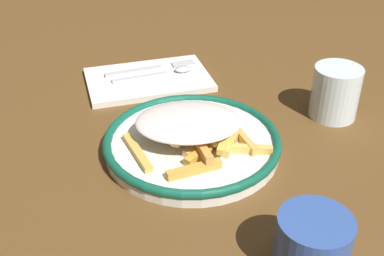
% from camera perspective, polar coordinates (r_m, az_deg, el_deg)
% --- Properties ---
extents(ground_plane, '(2.60, 2.60, 0.00)m').
position_cam_1_polar(ground_plane, '(0.72, 0.00, -2.61)').
color(ground_plane, brown).
extents(plate, '(0.26, 0.26, 0.03)m').
position_cam_1_polar(plate, '(0.72, 0.00, -1.72)').
color(plate, silver).
rests_on(plate, ground_plane).
extents(fries_heap, '(0.17, 0.20, 0.04)m').
position_cam_1_polar(fries_heap, '(0.69, -0.00, 0.07)').
color(fries_heap, '#F6C467').
rests_on(fries_heap, plate).
extents(napkin, '(0.15, 0.22, 0.01)m').
position_cam_1_polar(napkin, '(0.91, -5.12, 5.65)').
color(napkin, silver).
rests_on(napkin, ground_plane).
extents(fork, '(0.03, 0.18, 0.01)m').
position_cam_1_polar(fork, '(0.94, -4.79, 6.93)').
color(fork, silver).
rests_on(fork, napkin).
extents(spoon, '(0.02, 0.15, 0.01)m').
position_cam_1_polar(spoon, '(0.92, -3.03, 6.52)').
color(spoon, silver).
rests_on(spoon, napkin).
extents(water_glass, '(0.08, 0.08, 0.09)m').
position_cam_1_polar(water_glass, '(0.82, 16.40, 4.02)').
color(water_glass, silver).
rests_on(water_glass, ground_plane).
extents(coffee_mug, '(0.10, 0.08, 0.07)m').
position_cam_1_polar(coffee_mug, '(0.54, 13.91, -13.29)').
color(coffee_mug, '#315099').
rests_on(coffee_mug, ground_plane).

